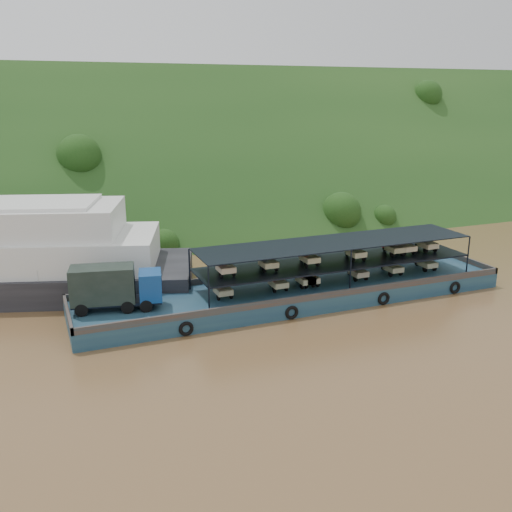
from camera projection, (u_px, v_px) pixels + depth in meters
name	position (u px, v px, depth m)	size (l,w,h in m)	color
ground	(293.00, 301.00, 45.75)	(160.00, 160.00, 0.00)	brown
hillside	(179.00, 216.00, 77.85)	(140.00, 28.00, 28.00)	#153714
cargo_barge	(285.00, 289.00, 45.28)	(35.00, 7.18, 4.54)	#16334E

